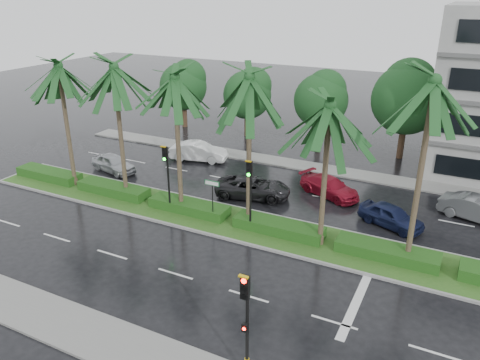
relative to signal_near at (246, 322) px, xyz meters
The scene contains 18 objects.
ground 11.42m from the signal_near, 122.58° to the left, with size 120.00×120.00×0.00m, color black.
near_sidewalk 6.53m from the signal_near, behind, with size 40.00×2.40×0.12m, color slate.
far_sidewalk 22.35m from the signal_near, 105.67° to the left, with size 40.00×2.00×0.12m, color slate.
median 12.24m from the signal_near, 120.00° to the left, with size 36.00×4.00×0.15m.
hedge 12.17m from the signal_near, 120.00° to the left, with size 35.20×1.40×0.60m.
lane_markings 9.76m from the signal_near, 108.30° to the left, with size 34.00×13.06×0.01m.
palm_row 13.78m from the signal_near, 124.86° to the left, with size 26.30×4.20×9.96m.
signal_near is the anchor object (origin of this frame).
signal_median_left 13.93m from the signal_near, 135.91° to the left, with size 0.34×0.42×4.36m.
signal_median_right 10.69m from the signal_near, 114.91° to the left, with size 0.34×0.42×4.36m.
street_sign 12.11m from the signal_near, 125.34° to the left, with size 0.95×0.09×2.60m.
bg_trees 27.33m from the signal_near, 97.91° to the left, with size 33.00×5.58×8.06m.
car_silver 22.78m from the signal_near, 142.37° to the left, with size 3.98×1.60×1.35m, color #AEB0B6.
car_white 23.27m from the signal_near, 125.51° to the left, with size 4.59×1.60×1.51m, color white.
car_darkgrey 15.89m from the signal_near, 114.31° to the left, with size 4.98×2.30×1.38m, color black.
car_red 17.14m from the signal_near, 96.74° to the left, with size 4.38×1.78×1.27m, color maroon.
car_blue 14.62m from the signal_near, 80.07° to the left, with size 3.87×1.56×1.32m, color #161E43.
car_grey 18.84m from the signal_near, 68.08° to the left, with size 4.37×1.52×1.44m, color #5B5E60.
Camera 1 is at (11.59, -20.97, 13.04)m, focal length 35.00 mm.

